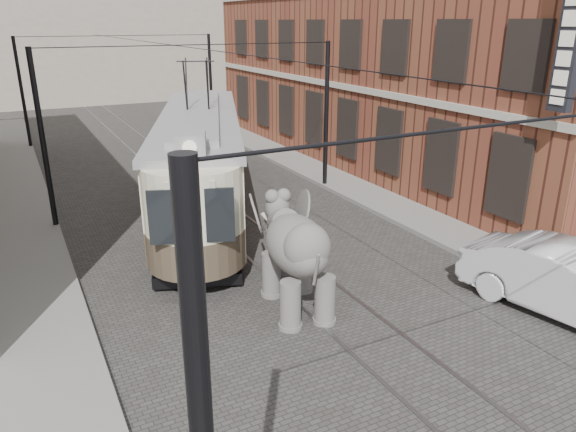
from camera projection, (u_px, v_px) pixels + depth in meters
ground at (279, 262)px, 16.02m from camera, size 120.00×120.00×0.00m
tram_rails at (279, 261)px, 16.02m from camera, size 1.54×80.00×0.02m
sidewalk_right at (434, 226)px, 18.59m from camera, size 2.00×60.00×0.15m
sidewalk_left at (42, 310)px, 13.18m from camera, size 2.00×60.00×0.15m
brick_building at (398, 37)px, 26.25m from camera, size 8.00×26.00×12.00m
distant_block at (74, 18)px, 47.00m from camera, size 28.00×10.00×14.00m
catenary at (210, 133)px, 19.08m from camera, size 11.00×30.20×6.00m
tram at (200, 137)px, 19.73m from camera, size 7.44×13.90×5.46m
elephant at (297, 260)px, 13.00m from camera, size 3.12×4.66×2.63m
parked_car at (570, 283)px, 12.89m from camera, size 2.90×5.38×1.68m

